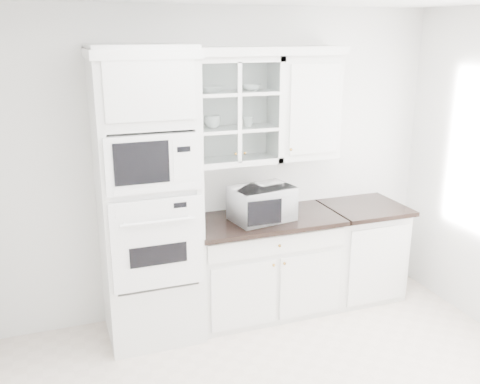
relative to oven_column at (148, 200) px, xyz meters
name	(u,v)px	position (x,y,z in m)	size (l,w,h in m)	color
room_shell	(287,146)	(0.75, -0.99, 0.58)	(4.00, 3.50, 2.70)	white
oven_column	(148,200)	(0.00, 0.00, 0.00)	(0.76, 0.68, 2.40)	silver
base_cabinet_run	(264,264)	(1.03, 0.03, -0.74)	(1.32, 0.67, 0.92)	silver
extra_base_cabinet	(360,250)	(2.03, 0.03, -0.74)	(0.72, 0.67, 0.92)	silver
upper_cabinet_glass	(233,111)	(0.78, 0.17, 0.65)	(0.80, 0.33, 0.90)	silver
upper_cabinet_solid	(305,107)	(1.46, 0.17, 0.65)	(0.55, 0.33, 0.90)	silver
crown_molding	(221,51)	(0.68, 0.14, 1.14)	(2.14, 0.38, 0.07)	white
countertop_microwave	(261,203)	(0.97, -0.01, -0.13)	(0.51, 0.43, 0.30)	white
bowl_a	(210,89)	(0.58, 0.18, 0.84)	(0.21, 0.21, 0.05)	white
bowl_b	(251,87)	(0.95, 0.19, 0.84)	(0.17, 0.17, 0.05)	white
cup_a	(213,122)	(0.60, 0.18, 0.56)	(0.13, 0.13, 0.11)	white
cup_b	(248,121)	(0.91, 0.16, 0.55)	(0.09, 0.09, 0.09)	white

